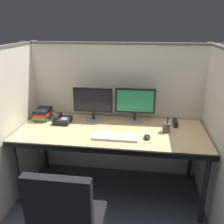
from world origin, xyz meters
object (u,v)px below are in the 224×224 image
monitor_left (93,102)px  computer_mouse (147,137)px  keyboard_main (115,137)px  monitor_right (135,103)px  red_stapler (175,123)px  desk_phone (62,120)px  desk (111,135)px  pen_cup (166,128)px  book_stack (43,114)px

monitor_left → computer_mouse: bearing=-32.6°
keyboard_main → monitor_right: bearing=70.0°
red_stapler → desk_phone: bearing=-175.7°
desk → keyboard_main: (0.06, -0.16, 0.06)m
computer_mouse → pen_cup: pen_cup is taller
desk → red_stapler: red_stapler is taller
monitor_right → pen_cup: 0.44m
desk → monitor_left: monitor_left is taller
monitor_left → book_stack: (-0.57, -0.04, -0.15)m
desk → keyboard_main: keyboard_main is taller
keyboard_main → computer_mouse: size_ratio=4.48×
monitor_left → computer_mouse: monitor_left is taller
computer_mouse → red_stapler: 0.47m
desk_phone → pen_cup: (1.11, -0.10, 0.02)m
computer_mouse → book_stack: (-1.17, 0.34, 0.05)m
monitor_right → keyboard_main: (-0.16, -0.44, -0.20)m
desk → desk_phone: (-0.56, 0.14, 0.08)m
computer_mouse → book_stack: book_stack is taller
computer_mouse → desk_phone: desk_phone is taller
book_stack → monitor_right: bearing=4.2°
computer_mouse → keyboard_main: bearing=-173.9°
keyboard_main → red_stapler: (0.60, 0.39, 0.02)m
computer_mouse → monitor_left: bearing=147.4°
monitor_right → red_stapler: monitor_right is taller
keyboard_main → pen_cup: size_ratio=2.59×
pen_cup → red_stapler: 0.22m
desk_phone → monitor_left: bearing=19.3°
pen_cup → book_stack: (-1.35, 0.17, 0.01)m
monitor_right → desk_phone: monitor_right is taller
red_stapler → desk: bearing=-160.4°
desk_phone → pen_cup: size_ratio=1.14×
monitor_right → computer_mouse: (0.14, -0.41, -0.20)m
monitor_left → red_stapler: monitor_left is taller
desk → red_stapler: bearing=19.6°
desk_phone → red_stapler: size_ratio=1.27×
desk → monitor_left: (-0.24, 0.25, 0.27)m
monitor_left → desk_phone: (-0.32, -0.11, -0.18)m
monitor_left → pen_cup: monitor_left is taller
keyboard_main → red_stapler: bearing=33.3°
red_stapler → book_stack: 1.46m
monitor_left → keyboard_main: size_ratio=1.00×
monitor_left → keyboard_main: bearing=-54.3°
keyboard_main → computer_mouse: (0.30, 0.03, 0.01)m
monitor_left → pen_cup: (0.79, -0.21, -0.17)m
desk_phone → red_stapler: (1.22, 0.09, -0.01)m
monitor_left → desk_phone: size_ratio=2.26×
desk_phone → red_stapler: bearing=4.3°
book_stack → computer_mouse: bearing=-16.2°
keyboard_main → book_stack: (-0.87, 0.37, 0.05)m
monitor_left → desk_phone: 0.39m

